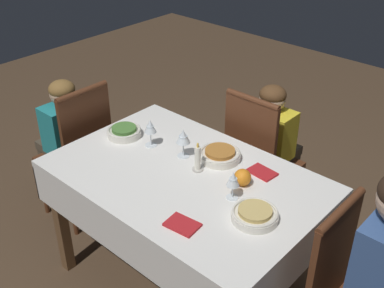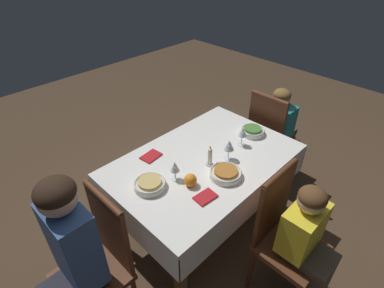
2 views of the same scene
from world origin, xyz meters
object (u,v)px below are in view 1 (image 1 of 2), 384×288
Objects in this scene: chair_south at (258,158)px; wine_glass_south at (183,137)px; orange_fruit at (242,177)px; napkin_red_folded at (182,225)px; bowl_east at (124,132)px; person_child_teal at (64,140)px; bowl_west at (255,214)px; wine_glass_east at (150,127)px; person_child_yellow at (273,146)px; napkin_spare_side at (262,172)px; bowl_south at (220,154)px; chair_east at (80,150)px; candle_centerpiece at (198,160)px; wine_glass_west at (233,180)px; dining_table at (185,190)px.

wine_glass_south is (0.11, 0.57, 0.36)m from chair_south.
orange_fruit is 0.55× the size of napkin_red_folded.
napkin_red_folded is (-0.78, 0.35, -0.02)m from bowl_east.
bowl_west is at bearing 88.22° from person_child_teal.
wine_glass_east is 0.71m from napkin_red_folded.
wine_glass_south is 0.83× the size of bowl_east.
bowl_west is 0.32m from napkin_red_folded.
person_child_yellow reaches higher than napkin_spare_side.
wine_glass_south is 1.11× the size of napkin_spare_side.
bowl_west is 0.95× the size of bowl_south.
orange_fruit is (-0.79, -0.07, 0.02)m from bowl_east.
bowl_south is at bearing -145.89° from wine_glass_south.
chair_east reaches higher than candle_centerpiece.
bowl_south is 1.36× the size of wine_glass_south.
chair_south reaches higher than wine_glass_east.
chair_east is 6.12× the size of wine_glass_south.
chair_east is 6.83× the size of wine_glass_west.
dining_table is 0.41m from napkin_red_folded.
wine_glass_east is (0.37, 0.15, 0.09)m from bowl_south.
bowl_west is at bearing 164.81° from candle_centerpiece.
wine_glass_east is (0.21, 0.04, -0.00)m from wine_glass_south.
person_child_teal is (1.08, 0.69, 0.01)m from chair_south.
orange_fruit is at bearing 95.19° from person_child_teal.
person_child_teal is at bearing 11.58° from bowl_south.
wine_glass_south reaches higher than napkin_spare_side.
wine_glass_west is 0.28m from napkin_spare_side.
wine_glass_south and candle_centerpiece have the same top height.
bowl_east is at bearing 51.46° from chair_south.
bowl_east reaches higher than dining_table.
bowl_east is at bearing -5.99° from bowl_west.
wine_glass_east is at bearing 67.91° from person_child_yellow.
wine_glass_south is (0.12, -0.12, 0.22)m from dining_table.
bowl_east is 1.33× the size of napkin_spare_side.
person_child_teal is at bearing 7.18° from wine_glass_south.
bowl_west is at bearing 88.00° from chair_east.
chair_east is at bearing -14.03° from napkin_red_folded.
chair_south is at bearing -86.29° from candle_centerpiece.
bowl_east is 0.55m from candle_centerpiece.
dining_table is at bearing 72.69° from candle_centerpiece.
chair_east is at bearing 8.69° from wine_glass_south.
chair_south is 1.14m from chair_east.
chair_south is 0.92m from bowl_west.
chair_east reaches higher than dining_table.
wine_glass_west is at bearing 90.42° from chair_east.
chair_east reaches higher than orange_fruit.
person_child_yellow is at bearing -76.52° from napkin_red_folded.
candle_centerpiece is at bearing 92.91° from person_child_yellow.
napkin_spare_side is at bearing -170.94° from bowl_south.
bowl_west is 0.82m from wine_glass_east.
chair_south reaches higher than bowl_east.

